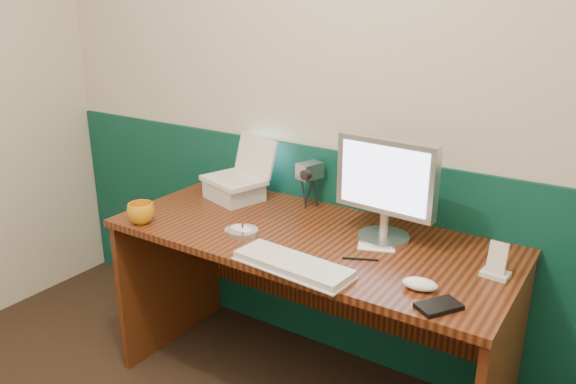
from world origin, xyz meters
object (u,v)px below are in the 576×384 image
Objects in this scene: keyboard at (293,265)px; camcorder at (310,188)px; laptop at (233,159)px; monitor at (386,191)px; mug at (141,213)px; desk at (308,316)px.

keyboard is 0.62m from camcorder.
laptop is 0.63× the size of keyboard.
laptop is 0.68× the size of monitor.
mug is at bearing -114.80° from camcorder.
monitor is at bearing 14.15° from laptop.
keyboard is (-0.16, -0.40, -0.19)m from monitor.
monitor is (0.27, 0.11, 0.57)m from desk.
camcorder reaches higher than mug.
desk is 0.56m from camcorder.
keyboard is at bearing -47.76° from camcorder.
keyboard is 3.87× the size of mug.
desk is 0.49m from keyboard.
mug is at bearing -151.95° from monitor.
camcorder is at bearing 120.80° from desk.
desk is 14.49× the size of mug.
keyboard is 2.42× the size of camcorder.
mug is (-0.75, 0.00, 0.03)m from keyboard.
monitor reaches higher than mug.
monitor is 0.47m from camcorder.
monitor reaches higher than keyboard.
mug is at bearing -175.75° from keyboard.
desk is 0.64m from monitor.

